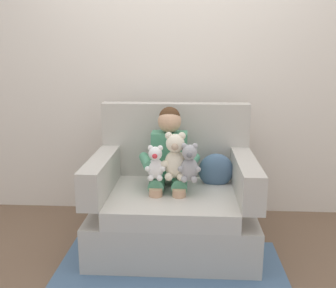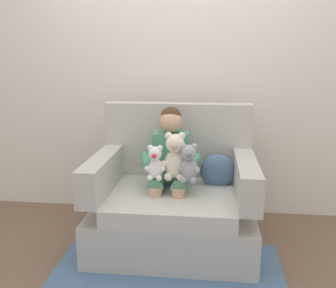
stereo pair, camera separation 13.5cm
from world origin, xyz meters
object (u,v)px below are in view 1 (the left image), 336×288
object	(u,v)px
plush_grey	(189,163)
throw_pillow	(216,171)
plush_white	(155,164)
armchair	(173,202)
plush_cream	(175,157)
seated_child	(169,159)

from	to	relation	value
plush_grey	throw_pillow	xyz separation A→B (m)	(0.20, 0.27, -0.13)
plush_white	throw_pillow	xyz separation A→B (m)	(0.43, 0.26, -0.12)
plush_grey	throw_pillow	bearing A→B (deg)	47.67
armchair	plush_cream	distance (m)	0.39
seated_child	plush_white	distance (m)	0.18
seated_child	plush_cream	distance (m)	0.15
armchair	plush_grey	bearing A→B (deg)	-53.55
seated_child	plush_cream	size ratio (longest dim) A/B	2.51
throw_pillow	plush_cream	bearing A→B (deg)	-142.33
armchair	plush_cream	xyz separation A→B (m)	(0.02, -0.11, 0.37)
armchair	throw_pillow	xyz separation A→B (m)	(0.31, 0.12, 0.21)
seated_child	plush_grey	distance (m)	0.23
seated_child	plush_white	xyz separation A→B (m)	(-0.08, -0.16, 0.01)
plush_white	plush_grey	xyz separation A→B (m)	(0.23, -0.02, 0.01)
plush_cream	seated_child	bearing A→B (deg)	102.35
armchair	plush_cream	world-z (taller)	armchair
plush_cream	plush_grey	bearing A→B (deg)	-32.30
seated_child	throw_pillow	size ratio (longest dim) A/B	3.17
plush_grey	plush_cream	distance (m)	0.11
plush_white	plush_grey	size ratio (longest dim) A/B	0.92
seated_child	plush_white	size ratio (longest dim) A/B	3.42
plush_white	throw_pillow	distance (m)	0.52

